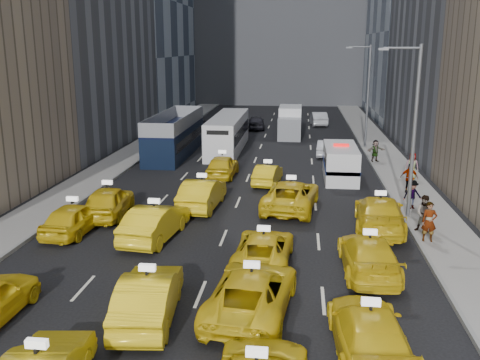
# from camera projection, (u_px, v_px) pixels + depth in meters

# --- Properties ---
(ground) EXTENTS (160.00, 160.00, 0.00)m
(ground) POSITION_uv_depth(u_px,v_px,m) (189.00, 321.00, 17.81)
(ground) COLOR black
(ground) RESTS_ON ground
(sidewalk_west) EXTENTS (3.00, 90.00, 0.15)m
(sidewalk_west) POSITION_uv_depth(u_px,v_px,m) (124.00, 159.00, 43.02)
(sidewalk_west) COLOR gray
(sidewalk_west) RESTS_ON ground
(sidewalk_east) EXTENTS (3.00, 90.00, 0.15)m
(sidewalk_east) POSITION_uv_depth(u_px,v_px,m) (391.00, 165.00, 40.73)
(sidewalk_east) COLOR gray
(sidewalk_east) RESTS_ON ground
(curb_west) EXTENTS (0.15, 90.00, 0.18)m
(curb_west) POSITION_uv_depth(u_px,v_px,m) (142.00, 159.00, 42.86)
(curb_west) COLOR slate
(curb_west) RESTS_ON ground
(curb_east) EXTENTS (0.15, 90.00, 0.18)m
(curb_east) POSITION_uv_depth(u_px,v_px,m) (372.00, 164.00, 40.89)
(curb_east) COLOR slate
(curb_east) RESTS_ON ground
(streetlight_near) EXTENTS (2.15, 0.22, 9.00)m
(streetlight_near) POSITION_uv_depth(u_px,v_px,m) (412.00, 126.00, 27.17)
(streetlight_near) COLOR #595B60
(streetlight_near) RESTS_ON ground
(streetlight_far) EXTENTS (2.15, 0.22, 9.00)m
(streetlight_far) POSITION_uv_depth(u_px,v_px,m) (367.00, 93.00, 46.44)
(streetlight_far) COLOR #595B60
(streetlight_far) RESTS_ON ground
(taxi_5) EXTENTS (2.19, 5.08, 1.63)m
(taxi_5) POSITION_uv_depth(u_px,v_px,m) (149.00, 296.00, 17.76)
(taxi_5) COLOR gold
(taxi_5) RESTS_ON ground
(taxi_6) EXTENTS (3.18, 5.87, 1.56)m
(taxi_6) POSITION_uv_depth(u_px,v_px,m) (252.00, 292.00, 18.15)
(taxi_6) COLOR gold
(taxi_6) RESTS_ON ground
(taxi_7) EXTENTS (2.37, 5.23, 1.49)m
(taxi_7) POSITION_uv_depth(u_px,v_px,m) (369.00, 332.00, 15.70)
(taxi_7) COLOR gold
(taxi_7) RESTS_ON ground
(taxi_8) EXTENTS (2.06, 4.56, 1.52)m
(taxi_8) POSITION_uv_depth(u_px,v_px,m) (74.00, 218.00, 25.99)
(taxi_8) COLOR gold
(taxi_8) RESTS_ON ground
(taxi_9) EXTENTS (2.37, 5.20, 1.65)m
(taxi_9) POSITION_uv_depth(u_px,v_px,m) (155.00, 222.00, 25.18)
(taxi_9) COLOR gold
(taxi_9) RESTS_ON ground
(taxi_10) EXTENTS (2.50, 5.03, 1.37)m
(taxi_10) POSITION_uv_depth(u_px,v_px,m) (264.00, 249.00, 22.26)
(taxi_10) COLOR gold
(taxi_10) RESTS_ON ground
(taxi_11) EXTENTS (2.27, 5.29, 1.52)m
(taxi_11) POSITION_uv_depth(u_px,v_px,m) (369.00, 255.00, 21.42)
(taxi_11) COLOR gold
(taxi_11) RESTS_ON ground
(taxi_12) EXTENTS (2.32, 5.01, 1.66)m
(taxi_12) POSITION_uv_depth(u_px,v_px,m) (108.00, 201.00, 28.54)
(taxi_12) COLOR gold
(taxi_12) RESTS_ON ground
(taxi_13) EXTENTS (2.09, 5.20, 1.68)m
(taxi_13) POSITION_uv_depth(u_px,v_px,m) (202.00, 194.00, 30.01)
(taxi_13) COLOR gold
(taxi_13) RESTS_ON ground
(taxi_14) EXTENTS (3.39, 6.13, 1.62)m
(taxi_14) POSITION_uv_depth(u_px,v_px,m) (291.00, 195.00, 29.78)
(taxi_14) COLOR gold
(taxi_14) RESTS_ON ground
(taxi_15) EXTENTS (2.82, 5.95, 1.68)m
(taxi_15) POSITION_uv_depth(u_px,v_px,m) (379.00, 214.00, 26.45)
(taxi_15) COLOR gold
(taxi_15) RESTS_ON ground
(taxi_16) EXTENTS (1.99, 4.66, 1.57)m
(taxi_16) POSITION_uv_depth(u_px,v_px,m) (222.00, 166.00, 37.15)
(taxi_16) COLOR gold
(taxi_16) RESTS_ON ground
(taxi_17) EXTENTS (1.90, 4.16, 1.32)m
(taxi_17) POSITION_uv_depth(u_px,v_px,m) (268.00, 174.00, 35.27)
(taxi_17) COLOR gold
(taxi_17) RESTS_ON ground
(nypd_van) EXTENTS (2.32, 5.70, 2.42)m
(nypd_van) POSITION_uv_depth(u_px,v_px,m) (340.00, 163.00, 36.63)
(nypd_van) COLOR silver
(nypd_van) RESTS_ON ground
(double_decker) EXTENTS (3.56, 11.91, 3.42)m
(double_decker) POSITION_uv_depth(u_px,v_px,m) (175.00, 135.00, 44.62)
(double_decker) COLOR black
(double_decker) RESTS_ON ground
(city_bus) EXTENTS (2.55, 11.73, 3.02)m
(city_bus) POSITION_uv_depth(u_px,v_px,m) (228.00, 133.00, 46.47)
(city_bus) COLOR silver
(city_bus) RESTS_ON ground
(box_truck) EXTENTS (2.82, 6.63, 2.95)m
(box_truck) POSITION_uv_depth(u_px,v_px,m) (290.00, 122.00, 53.60)
(box_truck) COLOR silver
(box_truck) RESTS_ON ground
(misc_car_0) EXTENTS (1.75, 4.15, 1.33)m
(misc_car_0) POSITION_uv_depth(u_px,v_px,m) (326.00, 148.00, 44.35)
(misc_car_0) COLOR #B9BCC2
(misc_car_0) RESTS_ON ground
(misc_car_1) EXTENTS (2.61, 5.19, 1.41)m
(misc_car_1) POSITION_uv_depth(u_px,v_px,m) (201.00, 126.00, 56.31)
(misc_car_1) COLOR black
(misc_car_1) RESTS_ON ground
(misc_car_2) EXTENTS (2.14, 4.79, 1.36)m
(misc_car_2) POSITION_uv_depth(u_px,v_px,m) (286.00, 117.00, 63.60)
(misc_car_2) COLOR slate
(misc_car_2) RESTS_ON ground
(misc_car_3) EXTENTS (2.17, 4.53, 1.49)m
(misc_car_3) POSITION_uv_depth(u_px,v_px,m) (256.00, 122.00, 58.50)
(misc_car_3) COLOR black
(misc_car_3) RESTS_ON ground
(misc_car_4) EXTENTS (2.06, 4.85, 1.56)m
(misc_car_4) POSITION_uv_depth(u_px,v_px,m) (319.00, 119.00, 61.32)
(misc_car_4) COLOR #A6A8AD
(misc_car_4) RESTS_ON ground
(pedestrian_0) EXTENTS (0.70, 0.48, 1.87)m
(pedestrian_0) POSITION_uv_depth(u_px,v_px,m) (429.00, 222.00, 24.44)
(pedestrian_0) COLOR gray
(pedestrian_0) RESTS_ON sidewalk_east
(pedestrian_1) EXTENTS (1.00, 0.76, 1.82)m
(pedestrian_1) POSITION_uv_depth(u_px,v_px,m) (425.00, 214.00, 25.66)
(pedestrian_1) COLOR gray
(pedestrian_1) RESTS_ON sidewalk_east
(pedestrian_2) EXTENTS (1.11, 0.66, 1.61)m
(pedestrian_2) POSITION_uv_depth(u_px,v_px,m) (412.00, 195.00, 29.38)
(pedestrian_2) COLOR gray
(pedestrian_2) RESTS_ON sidewalk_east
(pedestrian_3) EXTENTS (1.14, 0.70, 1.81)m
(pedestrian_3) POSITION_uv_depth(u_px,v_px,m) (409.00, 178.00, 32.67)
(pedestrian_3) COLOR gray
(pedestrian_3) RESTS_ON sidewalk_east
(pedestrian_4) EXTENTS (0.98, 0.70, 1.79)m
(pedestrian_4) POSITION_uv_depth(u_px,v_px,m) (412.00, 166.00, 36.01)
(pedestrian_4) COLOR gray
(pedestrian_4) RESTS_ON sidewalk_east
(pedestrian_5) EXTENTS (1.62, 1.07, 1.70)m
(pedestrian_5) POSITION_uv_depth(u_px,v_px,m) (375.00, 151.00, 41.41)
(pedestrian_5) COLOR gray
(pedestrian_5) RESTS_ON sidewalk_east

